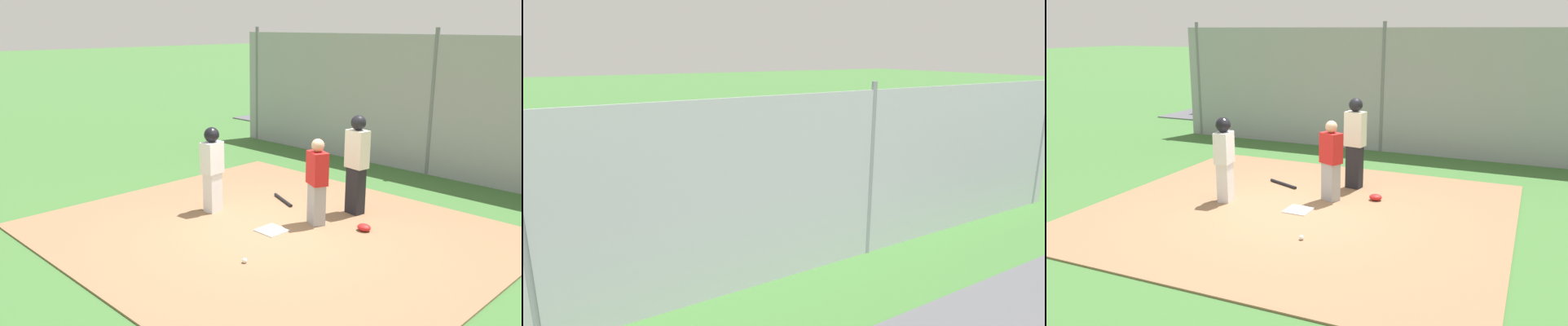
{
  "view_description": "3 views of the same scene",
  "coord_description": "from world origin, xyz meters",
  "views": [
    {
      "loc": [
        -5.92,
        6.12,
        3.4
      ],
      "look_at": [
        0.76,
        -0.5,
        0.99
      ],
      "focal_mm": 37.11,
      "sensor_mm": 36.0,
      "label": 1
    },
    {
      "loc": [
        -5.49,
        -11.24,
        3.86
      ],
      "look_at": [
        0.73,
        -0.82,
        0.77
      ],
      "focal_mm": 30.07,
      "sensor_mm": 36.0,
      "label": 2
    },
    {
      "loc": [
        -3.7,
        7.98,
        3.18
      ],
      "look_at": [
        0.29,
        -1.05,
        0.63
      ],
      "focal_mm": 36.01,
      "sensor_mm": 36.0,
      "label": 3
    }
  ],
  "objects": [
    {
      "name": "runner",
      "position": [
        1.48,
        0.05,
        0.93
      ],
      "size": [
        0.31,
        0.41,
        1.59
      ],
      "rotation": [
        0.0,
        0.0,
        3.28
      ],
      "color": "silver",
      "rests_on": "dirt_infield"
    },
    {
      "name": "umpire",
      "position": [
        -0.45,
        -1.73,
        1.0
      ],
      "size": [
        0.41,
        0.31,
        1.83
      ],
      "rotation": [
        0.0,
        0.0,
        1.44
      ],
      "color": "black",
      "rests_on": "dirt_infield"
    },
    {
      "name": "baseball",
      "position": [
        -0.6,
        1.19,
        0.07
      ],
      "size": [
        0.07,
        0.07,
        0.07
      ],
      "primitive_type": "sphere",
      "color": "white",
      "rests_on": "dirt_infield"
    },
    {
      "name": "catcher",
      "position": [
        -0.3,
        -0.8,
        0.81
      ],
      "size": [
        0.46,
        0.4,
        1.52
      ],
      "rotation": [
        0.0,
        0.0,
        1.12
      ],
      "color": "#9E9EA3",
      "rests_on": "dirt_infield"
    },
    {
      "name": "catcher_mask",
      "position": [
        -1.09,
        -1.11,
        0.09
      ],
      "size": [
        0.24,
        0.2,
        0.12
      ],
      "primitive_type": "ellipsoid",
      "color": "red",
      "rests_on": "dirt_infield"
    },
    {
      "name": "home_plate",
      "position": [
        0.0,
        0.0,
        0.04
      ],
      "size": [
        0.45,
        0.45,
        0.02
      ],
      "primitive_type": "cube",
      "rotation": [
        0.0,
        0.0,
        -0.02
      ],
      "color": "white",
      "rests_on": "dirt_infield"
    },
    {
      "name": "baseball_bat",
      "position": [
        0.94,
        -1.29,
        0.06
      ],
      "size": [
        0.74,
        0.37,
        0.06
      ],
      "primitive_type": "cylinder",
      "rotation": [
        0.0,
        1.57,
        5.87
      ],
      "color": "black",
      "rests_on": "dirt_infield"
    },
    {
      "name": "ground_plane",
      "position": [
        0.0,
        0.0,
        0.0
      ],
      "size": [
        140.0,
        140.0,
        0.0
      ],
      "primitive_type": "plane",
      "color": "#3D6B33"
    },
    {
      "name": "dirt_infield",
      "position": [
        0.0,
        0.0,
        0.01
      ],
      "size": [
        7.2,
        6.4,
        0.03
      ],
      "primitive_type": "cube",
      "color": "#896647",
      "rests_on": "ground_plane"
    },
    {
      "name": "backstop_fence",
      "position": [
        0.0,
        -5.23,
        1.6
      ],
      "size": [
        12.0,
        0.1,
        3.35
      ],
      "color": "#93999E",
      "rests_on": "ground_plane"
    }
  ]
}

